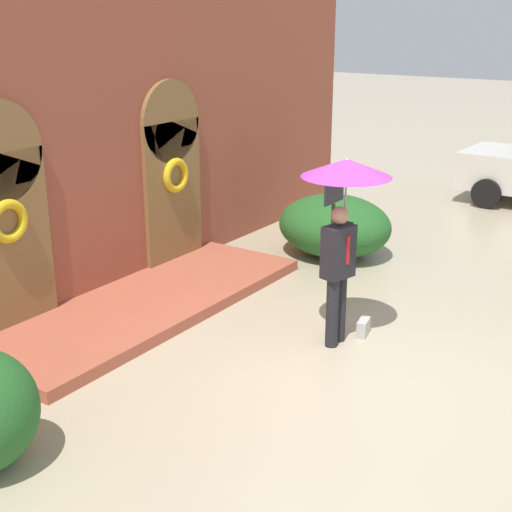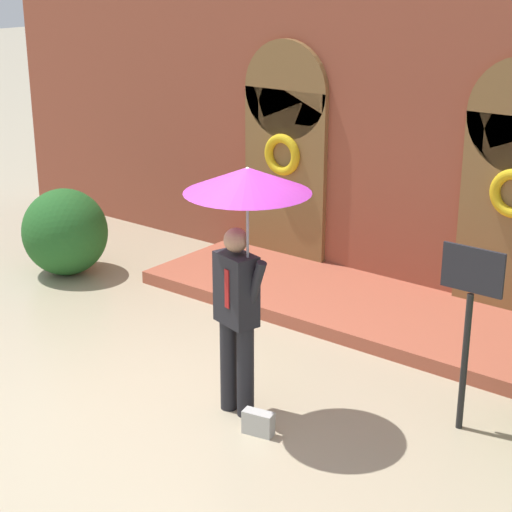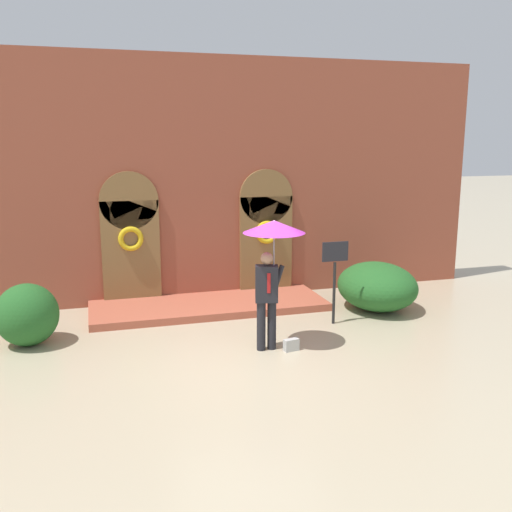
# 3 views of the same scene
# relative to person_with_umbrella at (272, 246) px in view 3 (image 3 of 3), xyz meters

# --- Properties ---
(ground_plane) EXTENTS (80.00, 80.00, 0.00)m
(ground_plane) POSITION_rel_person_with_umbrella_xyz_m (-0.60, -0.33, -1.91)
(ground_plane) COLOR tan
(building_facade) EXTENTS (14.00, 2.30, 5.60)m
(building_facade) POSITION_rel_person_with_umbrella_xyz_m (-0.60, 3.82, 0.77)
(building_facade) COLOR brown
(building_facade) RESTS_ON ground
(person_with_umbrella) EXTENTS (1.10, 1.10, 2.36)m
(person_with_umbrella) POSITION_rel_person_with_umbrella_xyz_m (0.00, 0.00, 0.00)
(person_with_umbrella) COLOR black
(person_with_umbrella) RESTS_ON ground
(handbag) EXTENTS (0.30, 0.17, 0.22)m
(handbag) POSITION_rel_person_with_umbrella_xyz_m (0.31, -0.20, -1.80)
(handbag) COLOR #B7B7B2
(handbag) RESTS_ON ground
(sign_post) EXTENTS (0.56, 0.06, 1.72)m
(sign_post) POSITION_rel_person_with_umbrella_xyz_m (1.67, 1.01, -0.75)
(sign_post) COLOR black
(sign_post) RESTS_ON ground
(shrub_left) EXTENTS (1.14, 1.12, 1.16)m
(shrub_left) POSITION_rel_person_with_umbrella_xyz_m (-4.26, 1.46, -1.33)
(shrub_left) COLOR #235B23
(shrub_left) RESTS_ON ground
(shrub_right) EXTENTS (1.71, 1.99, 1.05)m
(shrub_right) POSITION_rel_person_with_umbrella_xyz_m (3.01, 1.69, -1.39)
(shrub_right) COLOR #235B23
(shrub_right) RESTS_ON ground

